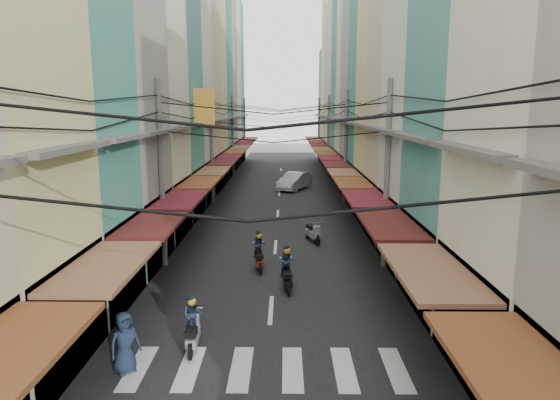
# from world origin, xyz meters

# --- Properties ---
(ground) EXTENTS (160.00, 160.00, 0.00)m
(ground) POSITION_xyz_m (0.00, 0.00, 0.00)
(ground) COLOR #62625D
(ground) RESTS_ON ground
(road) EXTENTS (10.00, 80.00, 0.02)m
(road) POSITION_xyz_m (0.00, 20.00, 0.01)
(road) COLOR black
(road) RESTS_ON ground
(sidewalk_left) EXTENTS (3.00, 80.00, 0.06)m
(sidewalk_left) POSITION_xyz_m (-6.50, 20.00, 0.03)
(sidewalk_left) COLOR slate
(sidewalk_left) RESTS_ON ground
(sidewalk_right) EXTENTS (3.00, 80.00, 0.06)m
(sidewalk_right) POSITION_xyz_m (6.50, 20.00, 0.03)
(sidewalk_right) COLOR slate
(sidewalk_right) RESTS_ON ground
(crosswalk) EXTENTS (7.55, 2.40, 0.01)m
(crosswalk) POSITION_xyz_m (-0.00, -6.00, 0.03)
(crosswalk) COLOR silver
(crosswalk) RESTS_ON ground
(building_row_left) EXTENTS (7.80, 67.67, 23.70)m
(building_row_left) POSITION_xyz_m (-7.92, 16.56, 9.78)
(building_row_left) COLOR silver
(building_row_left) RESTS_ON ground
(building_row_right) EXTENTS (7.80, 68.98, 22.59)m
(building_row_right) POSITION_xyz_m (7.92, 16.45, 9.41)
(building_row_right) COLOR teal
(building_row_right) RESTS_ON ground
(utility_poles) EXTENTS (10.20, 66.13, 8.20)m
(utility_poles) POSITION_xyz_m (0.00, 15.01, 6.59)
(utility_poles) COLOR slate
(utility_poles) RESTS_ON ground
(white_car) EXTENTS (5.60, 4.03, 1.84)m
(white_car) POSITION_xyz_m (1.27, 24.09, 0.00)
(white_car) COLOR silver
(white_car) RESTS_ON ground
(bicycle) EXTENTS (1.60, 0.71, 1.07)m
(bicycle) POSITION_xyz_m (6.67, -0.91, 0.00)
(bicycle) COLOR black
(bicycle) RESTS_ON ground
(moving_scooters) EXTENTS (4.55, 13.72, 1.77)m
(moving_scooters) POSITION_xyz_m (-0.19, 0.74, 0.52)
(moving_scooters) COLOR black
(moving_scooters) RESTS_ON ground
(parked_scooters) EXTENTS (13.09, 13.61, 1.00)m
(parked_scooters) POSITION_xyz_m (4.74, -5.34, 0.47)
(parked_scooters) COLOR black
(parked_scooters) RESTS_ON ground
(pedestrians) EXTENTS (11.75, 20.04, 2.16)m
(pedestrians) POSITION_xyz_m (-4.47, 1.87, 1.03)
(pedestrians) COLOR #251F29
(pedestrians) RESTS_ON ground
(market_umbrella) EXTENTS (2.06, 2.06, 2.17)m
(market_umbrella) POSITION_xyz_m (6.43, -2.66, 1.91)
(market_umbrella) COLOR #B2B2B7
(market_umbrella) RESTS_ON ground
(traffic_sign) EXTENTS (0.10, 0.62, 2.83)m
(traffic_sign) POSITION_xyz_m (5.22, -3.27, 2.06)
(traffic_sign) COLOR slate
(traffic_sign) RESTS_ON ground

